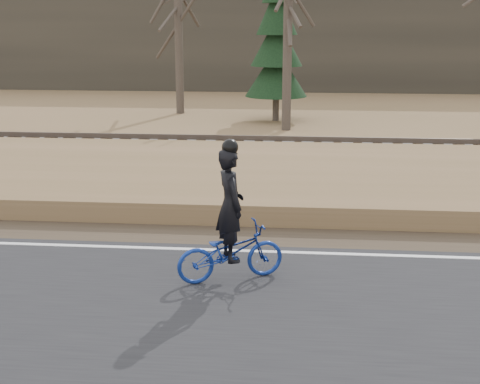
{
  "coord_description": "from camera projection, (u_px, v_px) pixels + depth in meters",
  "views": [
    {
      "loc": [
        -1.71,
        -11.33,
        4.19
      ],
      "look_at": [
        -2.81,
        0.5,
        1.1
      ],
      "focal_mm": 50.0,
      "sensor_mm": 36.0,
      "label": 1
    }
  ],
  "objects": [
    {
      "name": "edge_line",
      "position": [
        394.0,
        255.0,
        11.99
      ],
      "size": [
        120.0,
        0.12,
        0.01
      ],
      "primitive_type": "cube",
      "color": "silver",
      "rests_on": "road"
    },
    {
      "name": "treeline_backdrop",
      "position": [
        332.0,
        39.0,
        39.97
      ],
      "size": [
        120.0,
        4.0,
        6.0
      ],
      "primitive_type": "cube",
      "color": "#383328",
      "rests_on": "ground"
    },
    {
      "name": "cyclist",
      "position": [
        230.0,
        235.0,
        10.73
      ],
      "size": [
        1.88,
        1.28,
        2.32
      ],
      "rotation": [
        0.0,
        0.0,
        1.98
      ],
      "color": "navy",
      "rests_on": "road"
    },
    {
      "name": "ballast",
      "position": [
        359.0,
        159.0,
        19.47
      ],
      "size": [
        120.0,
        3.0,
        0.45
      ],
      "primitive_type": "cube",
      "color": "slate",
      "rests_on": "ground"
    },
    {
      "name": "bare_tree_near_left",
      "position": [
        288.0,
        44.0,
        25.1
      ],
      "size": [
        0.36,
        0.36,
        6.55
      ],
      "primitive_type": "cylinder",
      "color": "#494035",
      "rests_on": "ground"
    },
    {
      "name": "bare_tree_left",
      "position": [
        178.0,
        17.0,
        29.4
      ],
      "size": [
        0.36,
        0.36,
        8.49
      ],
      "primitive_type": "cylinder",
      "color": "#494035",
      "rests_on": "ground"
    },
    {
      "name": "road",
      "position": [
        419.0,
        323.0,
        9.4
      ],
      "size": [
        120.0,
        6.0,
        0.06
      ],
      "primitive_type": "cube",
      "color": "black",
      "rests_on": "ground"
    },
    {
      "name": "railroad",
      "position": [
        360.0,
        149.0,
        19.39
      ],
      "size": [
        120.0,
        2.4,
        0.29
      ],
      "color": "black",
      "rests_on": "ballast"
    },
    {
      "name": "embankment",
      "position": [
        372.0,
        192.0,
        15.81
      ],
      "size": [
        120.0,
        5.0,
        0.44
      ],
      "primitive_type": "cube",
      "color": "brown",
      "rests_on": "ground"
    },
    {
      "name": "conifer",
      "position": [
        277.0,
        43.0,
        27.52
      ],
      "size": [
        2.6,
        2.6,
        6.81
      ],
      "color": "#494035",
      "rests_on": "ground"
    },
    {
      "name": "shoulder",
      "position": [
        387.0,
        240.0,
        12.97
      ],
      "size": [
        120.0,
        1.6,
        0.04
      ],
      "primitive_type": "cube",
      "color": "#473A2B",
      "rests_on": "ground"
    },
    {
      "name": "ground",
      "position": [
        395.0,
        263.0,
        11.82
      ],
      "size": [
        120.0,
        120.0,
        0.0
      ],
      "primitive_type": "plane",
      "color": "brown",
      "rests_on": "ground"
    }
  ]
}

